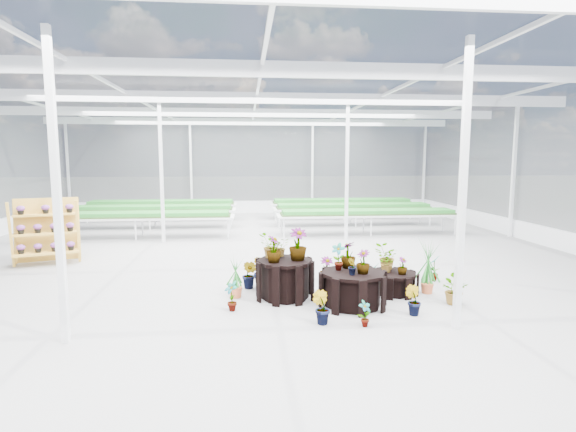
{
  "coord_description": "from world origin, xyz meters",
  "views": [
    {
      "loc": [
        -0.32,
        -10.62,
        2.69
      ],
      "look_at": [
        0.69,
        0.24,
        1.3
      ],
      "focal_mm": 28.0,
      "sensor_mm": 36.0,
      "label": 1
    }
  ],
  "objects": [
    {
      "name": "greenhouse_shell",
      "position": [
        0.0,
        0.0,
        2.25
      ],
      "size": [
        18.0,
        24.0,
        4.5
      ],
      "primitive_type": null,
      "color": "white",
      "rests_on": "ground"
    },
    {
      "name": "plinth_low",
      "position": [
        2.6,
        -2.08,
        0.21
      ],
      "size": [
        1.2,
        1.2,
        0.43
      ],
      "primitive_type": "cylinder",
      "rotation": [
        0.0,
        0.0,
        0.32
      ],
      "color": "black",
      "rests_on": "ground"
    },
    {
      "name": "nursery_benches",
      "position": [
        0.0,
        7.2,
        0.42
      ],
      "size": [
        16.0,
        7.0,
        0.84
      ],
      "primitive_type": null,
      "color": "silver",
      "rests_on": "ground"
    },
    {
      "name": "plinth_tall",
      "position": [
        0.4,
        -2.18,
        0.38
      ],
      "size": [
        1.46,
        1.46,
        0.76
      ],
      "primitive_type": "cylinder",
      "rotation": [
        0.0,
        0.0,
        0.4
      ],
      "color": "black",
      "rests_on": "ground"
    },
    {
      "name": "steel_frame",
      "position": [
        0.0,
        0.0,
        2.25
      ],
      "size": [
        18.0,
        24.0,
        4.5
      ],
      "primitive_type": null,
      "color": "silver",
      "rests_on": "ground"
    },
    {
      "name": "plinth_mid",
      "position": [
        1.6,
        -2.78,
        0.32
      ],
      "size": [
        1.27,
        1.27,
        0.64
      ],
      "primitive_type": "cylinder",
      "rotation": [
        0.0,
        0.0,
        0.04
      ],
      "color": "black",
      "rests_on": "ground"
    },
    {
      "name": "ground_plane",
      "position": [
        0.0,
        0.0,
        0.0
      ],
      "size": [
        24.0,
        24.0,
        0.0
      ],
      "primitive_type": "plane",
      "color": "gray",
      "rests_on": "ground"
    },
    {
      "name": "nursery_plants",
      "position": [
        1.5,
        -2.16,
        0.57
      ],
      "size": [
        4.74,
        3.01,
        1.38
      ],
      "color": "#216E26",
      "rests_on": "ground"
    },
    {
      "name": "shelf_rack",
      "position": [
        -5.46,
        1.3,
        0.84
      ],
      "size": [
        1.76,
        1.29,
        1.68
      ],
      "primitive_type": null,
      "rotation": [
        0.0,
        0.0,
        0.31
      ],
      "color": "gold",
      "rests_on": "ground"
    }
  ]
}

